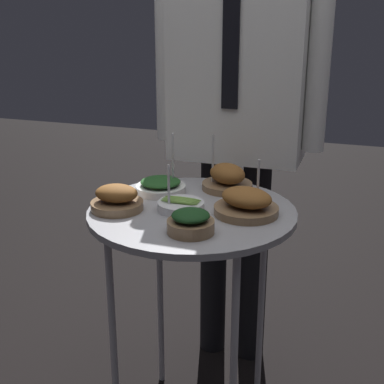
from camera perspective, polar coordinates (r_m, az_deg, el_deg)
The scene contains 8 objects.
serving_cart at distance 1.50m, azimuth 0.00°, elevation -4.28°, with size 0.58×0.58×0.74m.
bowl_asparagus_far_rim at distance 1.46m, azimuth -1.22°, elevation -1.43°, with size 0.13×0.13×0.13m.
bowl_spinach_mid_left at distance 1.61m, azimuth -3.36°, elevation 0.67°, with size 0.15×0.15×0.18m.
bowl_roast_center at distance 1.44m, azimuth 5.83°, elevation -1.20°, with size 0.17×0.17×0.14m.
bowl_spinach_front_right at distance 1.32m, azimuth -0.14°, elevation -3.28°, with size 0.12×0.12×0.06m.
bowl_roast_back_right at distance 1.63m, azimuth 3.77°, elevation 1.45°, with size 0.16×0.15×0.17m.
bowl_roast_back_left at distance 1.48m, azimuth -8.02°, elevation -0.77°, with size 0.14×0.14×0.07m.
waiter_figure at distance 1.80m, azimuth 4.94°, elevation 10.41°, with size 0.58×0.22×1.57m.
Camera 1 is at (0.45, -1.30, 1.27)m, focal length 50.00 mm.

